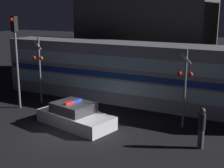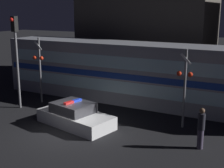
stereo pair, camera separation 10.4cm
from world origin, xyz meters
TOP-DOWN VIEW (x-y plane):
  - ground_plane at (0.00, 0.00)m, footprint 120.00×120.00m
  - train at (1.14, 6.60)m, footprint 19.99×2.87m
  - police_car at (-0.31, 1.10)m, footprint 4.50×2.72m
  - pedestrian at (6.18, 1.34)m, footprint 0.31×0.31m
  - crossing_signal_near at (4.80, 3.44)m, footprint 0.81×0.32m
  - crossing_signal_far at (-4.65, 3.47)m, footprint 0.81×0.32m
  - traffic_light_corner at (-5.08, 1.98)m, footprint 0.30×0.46m
  - building_left at (-1.45, 13.88)m, footprint 10.89×6.39m

SIDE VIEW (x-z plane):
  - ground_plane at x=0.00m, z-range 0.00..0.00m
  - police_car at x=-0.31m, z-range -0.17..1.16m
  - pedestrian at x=6.18m, z-range 0.03..1.89m
  - train at x=1.14m, z-range 0.00..3.88m
  - crossing_signal_near at x=4.80m, z-range 0.33..4.41m
  - crossing_signal_far at x=-4.65m, z-range 0.33..4.59m
  - traffic_light_corner at x=-5.08m, z-range 0.93..6.53m
  - building_left at x=-1.45m, z-range 0.00..8.08m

